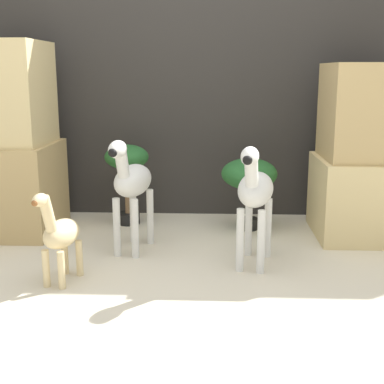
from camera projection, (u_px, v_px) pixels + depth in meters
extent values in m
plane|color=beige|center=(174.00, 287.00, 2.78)|extent=(14.00, 14.00, 0.00)
cube|color=#2D2B28|center=(188.00, 71.00, 4.02)|extent=(6.40, 0.08, 2.20)
cube|color=tan|center=(9.00, 188.00, 3.71)|extent=(0.66, 0.67, 0.62)
cube|color=#DBC184|center=(1.00, 93.00, 3.56)|extent=(0.58, 0.59, 0.68)
cube|color=#DBC184|center=(365.00, 197.00, 3.62)|extent=(0.66, 0.67, 0.53)
cube|color=tan|center=(371.00, 112.00, 3.49)|extent=(0.59, 0.60, 0.62)
cylinder|color=silver|center=(261.00, 242.00, 2.94)|extent=(0.04, 0.04, 0.36)
cylinder|color=silver|center=(240.00, 240.00, 2.97)|extent=(0.04, 0.04, 0.36)
cylinder|color=silver|center=(268.00, 228.00, 3.20)|extent=(0.04, 0.04, 0.36)
cylinder|color=silver|center=(249.00, 226.00, 3.24)|extent=(0.04, 0.04, 0.36)
ellipsoid|color=silver|center=(256.00, 189.00, 3.03)|extent=(0.28, 0.43, 0.19)
cylinder|color=silver|center=(251.00, 171.00, 2.84)|extent=(0.10, 0.14, 0.21)
ellipsoid|color=silver|center=(250.00, 156.00, 2.76)|extent=(0.13, 0.19, 0.10)
sphere|color=black|center=(247.00, 160.00, 2.70)|extent=(0.05, 0.05, 0.05)
cube|color=black|center=(251.00, 170.00, 2.84)|extent=(0.04, 0.08, 0.18)
cylinder|color=silver|center=(135.00, 229.00, 3.19)|extent=(0.04, 0.04, 0.36)
cylinder|color=silver|center=(117.00, 227.00, 3.22)|extent=(0.04, 0.04, 0.36)
cylinder|color=silver|center=(150.00, 217.00, 3.45)|extent=(0.04, 0.04, 0.36)
cylinder|color=silver|center=(133.00, 215.00, 3.48)|extent=(0.04, 0.04, 0.36)
ellipsoid|color=silver|center=(133.00, 180.00, 3.28)|extent=(0.27, 0.43, 0.19)
cylinder|color=silver|center=(122.00, 163.00, 3.09)|extent=(0.10, 0.14, 0.21)
ellipsoid|color=silver|center=(118.00, 149.00, 3.01)|extent=(0.13, 0.19, 0.10)
sphere|color=black|center=(113.00, 153.00, 2.94)|extent=(0.05, 0.05, 0.05)
cube|color=black|center=(122.00, 162.00, 3.08)|extent=(0.03, 0.08, 0.18)
cylinder|color=beige|center=(61.00, 270.00, 2.74)|extent=(0.04, 0.04, 0.20)
cylinder|color=beige|center=(46.00, 268.00, 2.77)|extent=(0.04, 0.04, 0.20)
cylinder|color=beige|center=(79.00, 258.00, 2.92)|extent=(0.04, 0.04, 0.20)
cylinder|color=beige|center=(65.00, 256.00, 2.95)|extent=(0.04, 0.04, 0.20)
ellipsoid|color=beige|center=(62.00, 234.00, 2.81)|extent=(0.21, 0.30, 0.15)
cylinder|color=beige|center=(48.00, 215.00, 2.67)|extent=(0.09, 0.13, 0.22)
ellipsoid|color=beige|center=(40.00, 200.00, 2.59)|extent=(0.08, 0.12, 0.06)
sphere|color=brown|center=(35.00, 203.00, 2.55)|extent=(0.03, 0.03, 0.03)
cylinder|color=black|center=(248.00, 224.00, 3.79)|extent=(0.13, 0.13, 0.08)
cylinder|color=brown|center=(249.00, 203.00, 3.76)|extent=(0.03, 0.03, 0.21)
ellipsoid|color=#235B28|center=(249.00, 174.00, 3.71)|extent=(0.39, 0.39, 0.21)
cylinder|color=black|center=(128.00, 218.00, 3.94)|extent=(0.17, 0.17, 0.08)
cylinder|color=brown|center=(128.00, 191.00, 3.89)|extent=(0.04, 0.04, 0.33)
ellipsoid|color=#235B28|center=(127.00, 157.00, 3.84)|extent=(0.32, 0.32, 0.17)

